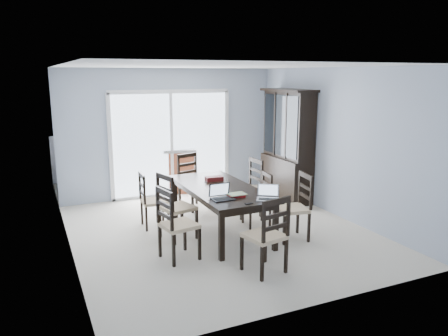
{
  "coord_description": "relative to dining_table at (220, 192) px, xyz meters",
  "views": [
    {
      "loc": [
        -2.67,
        -6.06,
        2.49
      ],
      "look_at": [
        0.07,
        0.0,
        1.05
      ],
      "focal_mm": 35.0,
      "sensor_mm": 36.0,
      "label": 1
    }
  ],
  "objects": [
    {
      "name": "wall_right",
      "position": [
        2.25,
        0.0,
        0.63
      ],
      "size": [
        0.02,
        5.0,
        2.6
      ],
      "primitive_type": "cube",
      "color": "#A1AEC1",
      "rests_on": "floor"
    },
    {
      "name": "ceiling",
      "position": [
        0.0,
        0.0,
        1.93
      ],
      "size": [
        5.0,
        5.0,
        0.0
      ],
      "primitive_type": "plane",
      "rotation": [
        3.14,
        0.0,
        0.0
      ],
      "color": "white",
      "rests_on": "back_wall"
    },
    {
      "name": "chair_left_mid",
      "position": [
        -0.79,
        0.01,
        -0.04
      ],
      "size": [
        0.56,
        0.55,
        1.2
      ],
      "rotation": [
        0.0,
        0.0,
        -1.32
      ],
      "color": "black",
      "rests_on": "floor"
    },
    {
      "name": "balcony",
      "position": [
        0.0,
        3.5,
        -0.72
      ],
      "size": [
        4.5,
        2.0,
        0.1
      ],
      "primitive_type": "cube",
      "color": "gray",
      "rests_on": "ground"
    },
    {
      "name": "back_wall",
      "position": [
        0.0,
        2.5,
        0.63
      ],
      "size": [
        4.5,
        0.02,
        2.6
      ],
      "primitive_type": "cube",
      "color": "#A1AEC1",
      "rests_on": "floor"
    },
    {
      "name": "chair_left_near",
      "position": [
        -1.01,
        -0.71,
        -0.05
      ],
      "size": [
        0.53,
        0.51,
        1.17
      ],
      "rotation": [
        0.0,
        0.0,
        -1.38
      ],
      "color": "black",
      "rests_on": "floor"
    },
    {
      "name": "laptop_dark",
      "position": [
        -0.25,
        -0.66,
        0.13
      ],
      "size": [
        0.31,
        0.22,
        0.22
      ],
      "rotation": [
        0.0,
        0.0,
        -0.0
      ],
      "color": "black",
      "rests_on": "dining_table"
    },
    {
      "name": "sliding_door",
      "position": [
        0.0,
        2.48,
        0.41
      ],
      "size": [
        2.52,
        0.05,
        2.18
      ],
      "color": "silver",
      "rests_on": "floor"
    },
    {
      "name": "book_stack",
      "position": [
        -0.0,
        -0.59,
        0.1
      ],
      "size": [
        0.26,
        0.2,
        0.04
      ],
      "rotation": [
        0.0,
        0.0,
        -0.11
      ],
      "color": "maroon",
      "rests_on": "dining_table"
    },
    {
      "name": "chair_left_far",
      "position": [
        -0.96,
        0.7,
        -0.11
      ],
      "size": [
        0.43,
        0.41,
        1.06
      ],
      "rotation": [
        0.0,
        0.0,
        -1.61
      ],
      "color": "black",
      "rests_on": "floor"
    },
    {
      "name": "china_hutch",
      "position": [
        2.02,
        1.25,
        0.4
      ],
      "size": [
        0.5,
        1.38,
        2.2
      ],
      "color": "black",
      "rests_on": "floor"
    },
    {
      "name": "chair_right_near",
      "position": [
        0.98,
        -0.72,
        -0.05
      ],
      "size": [
        0.52,
        0.51,
        1.18
      ],
      "rotation": [
        0.0,
        0.0,
        1.41
      ],
      "color": "black",
      "rests_on": "floor"
    },
    {
      "name": "chair_right_far",
      "position": [
        0.87,
        0.62,
        -0.06
      ],
      "size": [
        0.48,
        0.46,
        1.17
      ],
      "rotation": [
        0.0,
        0.0,
        1.63
      ],
      "color": "black",
      "rests_on": "floor"
    },
    {
      "name": "floor",
      "position": [
        0.0,
        0.0,
        -0.67
      ],
      "size": [
        5.0,
        5.0,
        0.0
      ],
      "primitive_type": "plane",
      "color": "beige",
      "rests_on": "ground"
    },
    {
      "name": "wall_left",
      "position": [
        -2.25,
        0.0,
        0.63
      ],
      "size": [
        0.02,
        5.0,
        2.6
      ],
      "primitive_type": "cube",
      "color": "#A1AEC1",
      "rests_on": "floor"
    },
    {
      "name": "hot_tub",
      "position": [
        -0.2,
        3.31,
        -0.2
      ],
      "size": [
        2.14,
        2.0,
        0.94
      ],
      "rotation": [
        0.0,
        0.0,
        -0.24
      ],
      "color": "brown",
      "rests_on": "balcony"
    },
    {
      "name": "laptop_silver",
      "position": [
        0.32,
        -0.94,
        0.13
      ],
      "size": [
        0.37,
        0.34,
        0.21
      ],
      "rotation": [
        0.0,
        0.0,
        -0.57
      ],
      "color": "#B4B4B7",
      "rests_on": "dining_table"
    },
    {
      "name": "chair_end_near",
      "position": [
        -0.04,
        -1.62,
        -0.05
      ],
      "size": [
        0.52,
        0.54,
        1.18
      ],
      "rotation": [
        0.0,
        0.0,
        0.2
      ],
      "color": "black",
      "rests_on": "floor"
    },
    {
      "name": "chair_right_mid",
      "position": [
        0.77,
        0.05,
        -0.13
      ],
      "size": [
        0.43,
        0.42,
        1.02
      ],
      "rotation": [
        0.0,
        0.0,
        1.46
      ],
      "color": "black",
      "rests_on": "floor"
    },
    {
      "name": "cell_phone",
      "position": [
        -0.01,
        -1.0,
        0.08
      ],
      "size": [
        0.12,
        0.07,
        0.01
      ],
      "primitive_type": "cube",
      "rotation": [
        0.0,
        0.0,
        0.13
      ],
      "color": "black",
      "rests_on": "dining_table"
    },
    {
      "name": "railing",
      "position": [
        0.0,
        4.5,
        -0.12
      ],
      "size": [
        4.5,
        0.06,
        1.1
      ],
      "primitive_type": "cube",
      "color": "#99999E",
      "rests_on": "balcony"
    },
    {
      "name": "game_box",
      "position": [
        0.08,
        0.41,
        0.11
      ],
      "size": [
        0.3,
        0.16,
        0.07
      ],
      "primitive_type": "cube",
      "rotation": [
        0.0,
        0.0,
        -0.07
      ],
      "color": "#490F0E",
      "rests_on": "dining_table"
    },
    {
      "name": "dining_table",
      "position": [
        0.0,
        0.0,
        0.0
      ],
      "size": [
        1.0,
        2.2,
        0.75
      ],
      "color": "black",
      "rests_on": "floor"
    },
    {
      "name": "chair_end_far",
      "position": [
        0.05,
        1.47,
        -0.05
      ],
      "size": [
        0.56,
        0.57,
        1.18
      ],
      "rotation": [
        0.0,
        0.0,
        3.44
      ],
      "color": "black",
      "rests_on": "floor"
    }
  ]
}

